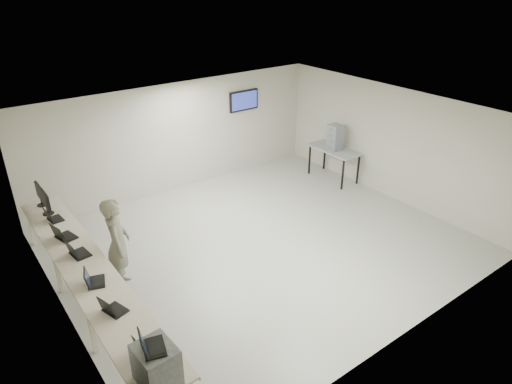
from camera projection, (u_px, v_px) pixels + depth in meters
room at (262, 183)px, 9.19m from camera, size 8.01×7.01×2.81m
workbench at (88, 272)px, 7.47m from camera, size 0.76×6.00×0.90m
equipment_box at (156, 365)px, 5.32m from camera, size 0.46×0.52×0.51m
laptop_on_box at (149, 346)px, 5.14m from camera, size 0.36×0.39×0.26m
laptop_0 at (145, 350)px, 5.78m from camera, size 0.28×0.33×0.25m
laptop_1 at (111, 309)px, 6.47m from camera, size 0.36×0.39×0.26m
laptop_2 at (92, 280)px, 7.04m from camera, size 0.39×0.41×0.27m
laptop_3 at (76, 252)px, 7.74m from camera, size 0.34×0.40×0.29m
laptop_4 at (62, 235)px, 8.22m from camera, size 0.40×0.44×0.30m
laptop_5 at (52, 217)px, 8.81m from camera, size 0.30×0.35×0.26m
monitor_near at (46, 201)px, 8.95m from camera, size 0.22×0.49×0.48m
monitor_far at (40, 193)px, 9.28m from camera, size 0.21×0.47×0.47m
soldier at (118, 244)px, 8.10m from camera, size 0.64×0.77×1.79m
side_table at (334, 151)px, 12.38m from camera, size 0.69×1.47×0.88m
storage_bins at (335, 137)px, 12.19m from camera, size 0.32×0.36×0.68m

